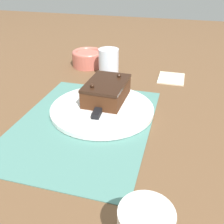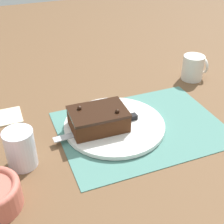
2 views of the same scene
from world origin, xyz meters
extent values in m
plane|color=brown|center=(0.00, 0.00, 0.00)|extent=(3.00, 3.00, 0.00)
cube|color=slate|center=(0.00, 0.00, 0.00)|extent=(0.46, 0.34, 0.00)
cylinder|color=white|center=(-0.07, 0.03, 0.01)|extent=(0.29, 0.29, 0.01)
cube|color=#472614|center=(-0.12, 0.03, 0.04)|extent=(0.15, 0.11, 0.05)
cube|color=black|center=(-0.12, 0.03, 0.07)|extent=(0.16, 0.11, 0.01)
sphere|color=black|center=(-0.16, 0.05, 0.07)|extent=(0.01, 0.01, 0.01)
sphere|color=black|center=(-0.07, 0.00, 0.07)|extent=(0.01, 0.01, 0.01)
cube|color=black|center=(-0.04, 0.03, 0.02)|extent=(0.08, 0.03, 0.01)
cube|color=#B7BABF|center=(-0.17, 0.02, 0.02)|extent=(0.17, 0.03, 0.00)
cylinder|color=white|center=(-0.33, -0.03, 0.05)|extent=(0.07, 0.07, 0.10)
cylinder|color=#C66656|center=(-0.41, -0.14, 0.03)|extent=(0.12, 0.12, 0.05)
torus|color=#C66656|center=(-0.41, -0.14, 0.05)|extent=(0.12, 0.12, 0.02)
cube|color=beige|center=(-0.36, 0.20, 0.00)|extent=(0.11, 0.09, 0.01)
camera|label=1|loc=(0.53, 0.22, 0.37)|focal=42.00mm
camera|label=2|loc=(-0.34, -0.64, 0.53)|focal=50.00mm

